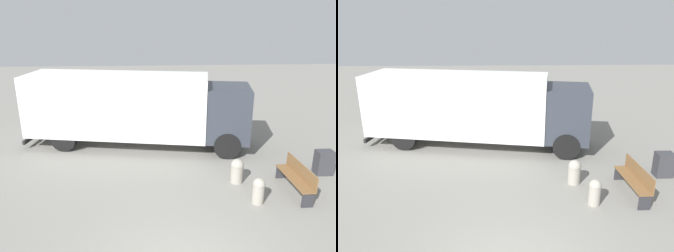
# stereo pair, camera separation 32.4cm
# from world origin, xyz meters

# --- Properties ---
(delivery_truck) EXTENTS (9.15, 3.65, 2.92)m
(delivery_truck) POSITION_xyz_m (-1.13, 7.51, 1.65)
(delivery_truck) COLOR white
(delivery_truck) RESTS_ON ground
(park_bench) EXTENTS (0.46, 1.88, 0.92)m
(park_bench) POSITION_xyz_m (3.89, 3.36, 0.50)
(park_bench) COLOR brown
(park_bench) RESTS_ON ground
(bollard_near_bench) EXTENTS (0.35, 0.35, 0.78)m
(bollard_near_bench) POSITION_xyz_m (2.53, 2.79, 0.42)
(bollard_near_bench) COLOR #9E998C
(bollard_near_bench) RESTS_ON ground
(bollard_far_bench) EXTENTS (0.41, 0.41, 0.81)m
(bollard_far_bench) POSITION_xyz_m (2.24, 4.05, 0.43)
(bollard_far_bench) COLOR #9E998C
(bollard_far_bench) RESTS_ON ground
(utility_box) EXTENTS (0.56, 0.42, 0.83)m
(utility_box) POSITION_xyz_m (5.33, 4.46, 0.42)
(utility_box) COLOR #38383D
(utility_box) RESTS_ON ground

